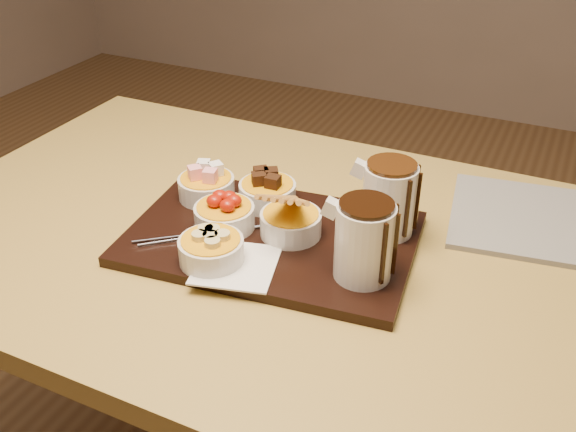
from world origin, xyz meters
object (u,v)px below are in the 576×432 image
at_px(dining_table, 256,276).
at_px(bowl_strawberries, 225,217).
at_px(pitcher_milk_chocolate, 389,200).
at_px(pitcher_dark_chocolate, 364,242).
at_px(newspaper, 545,222).
at_px(serving_board, 271,238).

xyz_separation_m(dining_table, bowl_strawberries, (-0.04, -0.04, 0.14)).
relative_size(bowl_strawberries, pitcher_milk_chocolate, 0.85).
xyz_separation_m(bowl_strawberries, pitcher_dark_chocolate, (0.25, -0.03, 0.04)).
bearing_deg(pitcher_dark_chocolate, newspaper, 45.66).
relative_size(dining_table, pitcher_dark_chocolate, 10.20).
xyz_separation_m(bowl_strawberries, pitcher_milk_chocolate, (0.25, 0.10, 0.04)).
xyz_separation_m(pitcher_milk_chocolate, newspaper, (0.23, 0.16, -0.07)).
xyz_separation_m(dining_table, pitcher_milk_chocolate, (0.21, 0.07, 0.18)).
relative_size(serving_board, pitcher_dark_chocolate, 3.91).
bearing_deg(serving_board, newspaper, 25.85).
bearing_deg(pitcher_dark_chocolate, dining_table, 156.88).
relative_size(pitcher_dark_chocolate, pitcher_milk_chocolate, 1.00).
bearing_deg(bowl_strawberries, pitcher_dark_chocolate, -6.35).
height_order(bowl_strawberries, newspaper, bowl_strawberries).
relative_size(serving_board, pitcher_milk_chocolate, 3.91).
relative_size(dining_table, serving_board, 2.61).
relative_size(dining_table, bowl_strawberries, 12.00).
distance_m(pitcher_dark_chocolate, pitcher_milk_chocolate, 0.13).
bearing_deg(pitcher_milk_chocolate, serving_board, -158.20).
bearing_deg(dining_table, newspaper, 27.25).
relative_size(bowl_strawberries, newspaper, 0.32).
height_order(pitcher_milk_chocolate, newspaper, pitcher_milk_chocolate).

